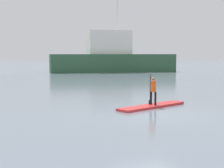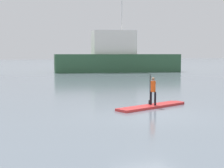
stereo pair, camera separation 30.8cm
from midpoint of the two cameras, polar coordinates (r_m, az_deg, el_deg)
The scene contains 4 objects.
ground_plane at distance 13.04m, azimuth 5.55°, elevation -4.93°, with size 240.00×240.00×0.00m, color slate.
paddleboard_near at distance 14.54m, azimuth 6.27°, elevation -3.69°, with size 3.68×1.76×0.10m.
paddler_child_solo at distance 14.46m, azimuth 6.30°, elevation -0.88°, with size 0.26×0.39×1.31m.
fishing_boat_white_large at distance 42.29m, azimuth -0.32°, elevation 4.37°, with size 15.78×7.05×14.28m.
Camera 1 is at (-6.34, -11.18, 2.27)m, focal length 54.54 mm.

